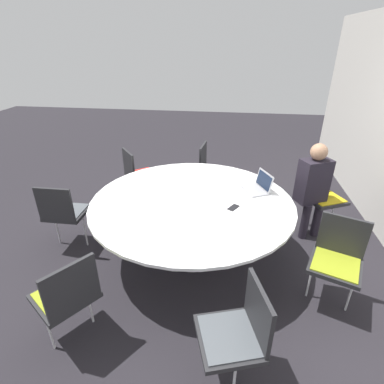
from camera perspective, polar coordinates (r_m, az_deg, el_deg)
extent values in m
plane|color=black|center=(3.68, 0.00, -11.71)|extent=(16.00, 16.00, 0.00)
cylinder|color=#B7B7BC|center=(3.67, 0.00, -11.59)|extent=(0.64, 0.64, 0.02)
cylinder|color=#B7B7BC|center=(3.46, 0.00, -7.01)|extent=(0.12, 0.12, 0.69)
cylinder|color=white|center=(3.27, 0.00, -1.79)|extent=(2.21, 2.21, 0.03)
cube|color=#262628|center=(4.24, 23.94, -1.25)|extent=(0.57, 0.58, 0.04)
cube|color=gold|center=(4.23, 24.00, -0.94)|extent=(0.50, 0.51, 0.01)
cube|color=#262628|center=(4.28, 22.86, 2.52)|extent=(0.21, 0.39, 0.40)
cylinder|color=silver|center=(4.46, 25.14, -3.60)|extent=(0.02, 0.02, 0.44)
cylinder|color=silver|center=(4.24, 21.48, -4.45)|extent=(0.02, 0.02, 0.44)
cube|color=#262628|center=(4.72, 4.39, 3.94)|extent=(0.48, 0.46, 0.04)
cube|color=#4C5156|center=(4.71, 4.40, 4.23)|extent=(0.42, 0.41, 0.01)
cube|color=#262628|center=(4.67, 2.11, 6.66)|extent=(0.42, 0.07, 0.40)
cylinder|color=silver|center=(4.98, 4.65, 2.20)|extent=(0.02, 0.02, 0.44)
cylinder|color=silver|center=(4.66, 3.90, 0.40)|extent=(0.02, 0.02, 0.44)
cube|color=#262628|center=(4.62, -9.44, 3.12)|extent=(0.61, 0.60, 0.04)
cube|color=red|center=(4.61, -9.47, 3.42)|extent=(0.53, 0.53, 0.01)
cube|color=#262628|center=(4.48, -11.97, 5.16)|extent=(0.35, 0.28, 0.40)
cylinder|color=silver|center=(4.87, -10.02, 1.29)|extent=(0.02, 0.02, 0.44)
cylinder|color=silver|center=(4.57, -8.38, -0.40)|extent=(0.02, 0.02, 0.44)
cube|color=#262628|center=(3.88, -22.67, -3.67)|extent=(0.42, 0.44, 0.04)
cube|color=#4C5156|center=(3.86, -22.74, -3.34)|extent=(0.37, 0.39, 0.01)
cube|color=#262628|center=(3.63, -24.70, -2.21)|extent=(0.03, 0.42, 0.40)
cylinder|color=silver|center=(4.08, -24.29, -6.32)|extent=(0.02, 0.02, 0.44)
cylinder|color=silver|center=(3.91, -19.74, -6.92)|extent=(0.02, 0.02, 0.44)
cube|color=#262628|center=(2.75, -23.05, -17.73)|extent=(0.60, 0.60, 0.04)
cube|color=olive|center=(2.73, -23.15, -17.34)|extent=(0.53, 0.53, 0.01)
cube|color=#262628|center=(2.47, -21.95, -16.55)|extent=(0.36, 0.27, 0.40)
cylinder|color=silver|center=(2.89, -25.57, -22.63)|extent=(0.02, 0.02, 0.44)
cylinder|color=silver|center=(2.96, -18.91, -19.56)|extent=(0.02, 0.02, 0.44)
cube|color=#262628|center=(2.32, 6.95, -25.89)|extent=(0.55, 0.53, 0.04)
cube|color=#4C5156|center=(2.30, 6.99, -25.50)|extent=(0.48, 0.47, 0.01)
cube|color=#262628|center=(2.20, 12.54, -21.36)|extent=(0.41, 0.15, 0.40)
cylinder|color=silver|center=(2.61, 5.43, -25.98)|extent=(0.02, 0.02, 0.44)
cube|color=#262628|center=(3.10, 25.59, -12.64)|extent=(0.55, 0.57, 0.04)
cube|color=olive|center=(3.08, 25.69, -12.27)|extent=(0.49, 0.50, 0.01)
cube|color=#262628|center=(3.14, 26.79, -7.42)|extent=(0.18, 0.40, 0.40)
cylinder|color=silver|center=(3.26, 27.96, -16.62)|extent=(0.02, 0.02, 0.44)
cylinder|color=silver|center=(3.25, 21.52, -15.18)|extent=(0.02, 0.02, 0.44)
cylinder|color=#231E28|center=(4.19, 22.67, -4.81)|extent=(0.10, 0.10, 0.48)
cylinder|color=#231E28|center=(4.08, 20.69, -5.28)|extent=(0.10, 0.10, 0.48)
cube|color=#231E28|center=(3.97, 22.08, 1.99)|extent=(0.35, 0.42, 0.55)
sphere|color=#A87A5B|center=(3.84, 23.04, 7.06)|extent=(0.20, 0.20, 0.20)
cube|color=#99999E|center=(3.54, 11.91, 0.37)|extent=(0.38, 0.34, 0.02)
cube|color=#99999E|center=(3.55, 13.63, 2.16)|extent=(0.30, 0.18, 0.20)
cube|color=black|center=(3.55, 13.54, 2.15)|extent=(0.27, 0.16, 0.17)
cube|color=black|center=(3.15, 7.89, -2.95)|extent=(0.16, 0.13, 0.01)
cube|color=#513319|center=(4.56, -16.47, -2.49)|extent=(0.36, 0.16, 0.28)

